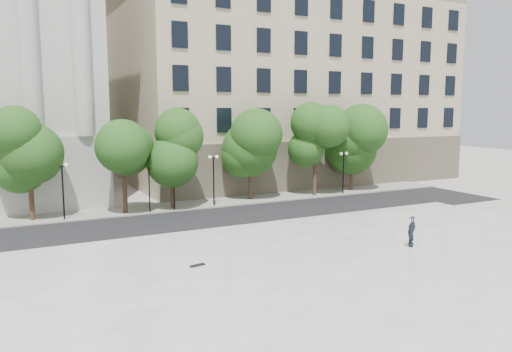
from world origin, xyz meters
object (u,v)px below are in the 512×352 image
(traffic_light_east, at_px, (173,165))
(person_lying, at_px, (411,243))
(skateboard, at_px, (197,265))
(traffic_light_west, at_px, (149,167))

(traffic_light_east, relative_size, person_lying, 2.48)
(skateboard, bearing_deg, person_lying, -20.34)
(person_lying, bearing_deg, traffic_light_east, 94.06)
(traffic_light_west, bearing_deg, traffic_light_east, 0.00)
(traffic_light_east, distance_m, person_lying, 19.52)
(person_lying, xyz_separation_m, skateboard, (-11.87, 2.16, -0.19))
(skateboard, bearing_deg, traffic_light_east, 66.46)
(traffic_light_west, distance_m, traffic_light_east, 1.97)
(traffic_light_west, bearing_deg, person_lying, -59.78)
(person_lying, bearing_deg, traffic_light_west, 99.12)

